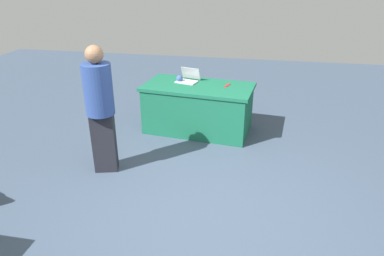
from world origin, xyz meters
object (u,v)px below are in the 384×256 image
object	(u,v)px
laptop_silver	(188,79)
scissors_red	(227,85)
table_foreground	(198,108)
yarn_ball	(180,78)
person_attendee_browsing	(100,105)

from	to	relation	value
laptop_silver	scissors_red	world-z (taller)	laptop_silver
table_foreground	yarn_ball	xyz separation A→B (m)	(0.32, -0.13, 0.42)
table_foreground	person_attendee_browsing	xyz separation A→B (m)	(0.94, 1.42, 0.51)
table_foreground	yarn_ball	world-z (taller)	yarn_ball
person_attendee_browsing	laptop_silver	bearing A→B (deg)	-130.22
table_foreground	scissors_red	distance (m)	0.58
person_attendee_browsing	yarn_ball	world-z (taller)	person_attendee_browsing
table_foreground	laptop_silver	xyz separation A→B (m)	(0.20, -0.16, 0.41)
table_foreground	scissors_red	world-z (taller)	scissors_red
table_foreground	scissors_red	size ratio (longest dim) A/B	9.70
table_foreground	laptop_silver	world-z (taller)	laptop_silver
laptop_silver	scissors_red	bearing A→B (deg)	-172.25
laptop_silver	table_foreground	bearing A→B (deg)	156.14
person_attendee_browsing	table_foreground	bearing A→B (deg)	-138.49
table_foreground	yarn_ball	bearing A→B (deg)	-22.29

